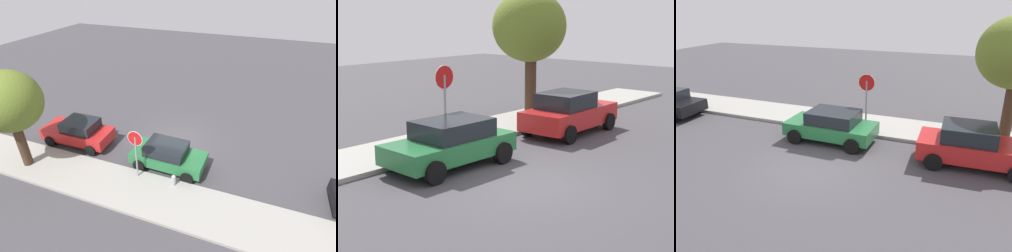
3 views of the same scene
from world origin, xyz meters
TOP-DOWN VIEW (x-y plane):
  - ground_plane at (0.00, 0.00)m, footprint 60.00×60.00m
  - sidewalk_curb at (0.00, 4.81)m, footprint 32.00×2.66m
  - stop_sign at (0.85, 3.88)m, footprint 0.77×0.08m
  - parked_car_green at (-0.23, 2.48)m, footprint 3.85×2.04m
  - parked_car_red at (5.48, 2.31)m, footprint 4.12×2.08m
  - street_tree_near_corner at (6.60, 5.08)m, footprint 3.00×3.00m
  - fire_hydrant at (-1.03, 3.83)m, footprint 0.30×0.22m

SIDE VIEW (x-z plane):
  - ground_plane at x=0.00m, z-range 0.00..0.00m
  - sidewalk_curb at x=0.00m, z-range 0.00..0.14m
  - fire_hydrant at x=-1.03m, z-range 0.00..0.72m
  - parked_car_green at x=-0.23m, z-range 0.03..1.41m
  - parked_car_red at x=5.48m, z-range 0.00..1.55m
  - stop_sign at x=0.85m, z-range 0.51..3.28m
  - street_tree_near_corner at x=6.60m, z-range 1.13..6.38m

